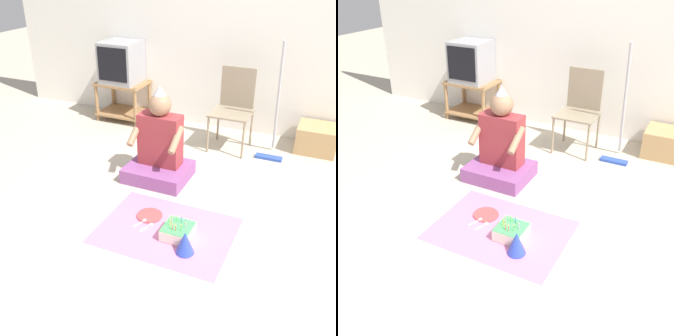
# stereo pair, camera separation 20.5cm
# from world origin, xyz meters

# --- Properties ---
(ground_plane) EXTENTS (16.00, 16.00, 0.00)m
(ground_plane) POSITION_xyz_m (0.00, 0.00, 0.00)
(ground_plane) COLOR #BCB29E
(wall_back) EXTENTS (6.40, 0.06, 2.55)m
(wall_back) POSITION_xyz_m (0.00, 2.09, 1.27)
(wall_back) COLOR white
(wall_back) RESTS_ON ground_plane
(tv_stand) EXTENTS (0.62, 0.47, 0.50)m
(tv_stand) POSITION_xyz_m (-1.55, 1.82, 0.30)
(tv_stand) COLOR #997047
(tv_stand) RESTS_ON ground_plane
(tv) EXTENTS (0.45, 0.46, 0.50)m
(tv) POSITION_xyz_m (-1.55, 1.82, 0.75)
(tv) COLOR #99999E
(tv) RESTS_ON tv_stand
(folding_chair) EXTENTS (0.43, 0.41, 0.88)m
(folding_chair) POSITION_xyz_m (-0.02, 1.57, 0.50)
(folding_chair) COLOR gray
(folding_chair) RESTS_ON ground_plane
(cardboard_box_stack) EXTENTS (0.42, 0.40, 0.29)m
(cardboard_box_stack) POSITION_xyz_m (0.88, 1.82, 0.15)
(cardboard_box_stack) COLOR tan
(cardboard_box_stack) RESTS_ON ground_plane
(dust_mop) EXTENTS (0.28, 0.29, 1.23)m
(dust_mop) POSITION_xyz_m (0.45, 1.48, 0.36)
(dust_mop) COLOR #2D4CB2
(dust_mop) RESTS_ON ground_plane
(person_seated) EXTENTS (0.59, 0.50, 0.91)m
(person_seated) POSITION_xyz_m (-0.46, 0.58, 0.29)
(person_seated) COLOR #8C4C8C
(person_seated) RESTS_ON ground_plane
(party_cloth) EXTENTS (1.05, 0.79, 0.01)m
(party_cloth) POSITION_xyz_m (-0.05, -0.17, 0.00)
(party_cloth) COLOR pink
(party_cloth) RESTS_ON ground_plane
(birthday_cake) EXTENTS (0.22, 0.22, 0.16)m
(birthday_cake) POSITION_xyz_m (0.07, -0.21, 0.06)
(birthday_cake) COLOR #F4E0C6
(birthday_cake) RESTS_ON party_cloth
(party_hat_blue) EXTENTS (0.14, 0.14, 0.18)m
(party_hat_blue) POSITION_xyz_m (0.18, -0.36, 0.10)
(party_hat_blue) COLOR blue
(party_hat_blue) RESTS_ON party_cloth
(paper_plate) EXTENTS (0.21, 0.21, 0.01)m
(paper_plate) POSITION_xyz_m (-0.25, -0.06, 0.01)
(paper_plate) COLOR #D84C4C
(paper_plate) RESTS_ON party_cloth
(plastic_spoon_near) EXTENTS (0.07, 0.14, 0.01)m
(plastic_spoon_near) POSITION_xyz_m (-0.27, -0.15, 0.01)
(plastic_spoon_near) COLOR white
(plastic_spoon_near) RESTS_ON party_cloth
(plastic_spoon_far) EXTENTS (0.07, 0.14, 0.01)m
(plastic_spoon_far) POSITION_xyz_m (-0.19, -0.18, 0.01)
(plastic_spoon_far) COLOR white
(plastic_spoon_far) RESTS_ON party_cloth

